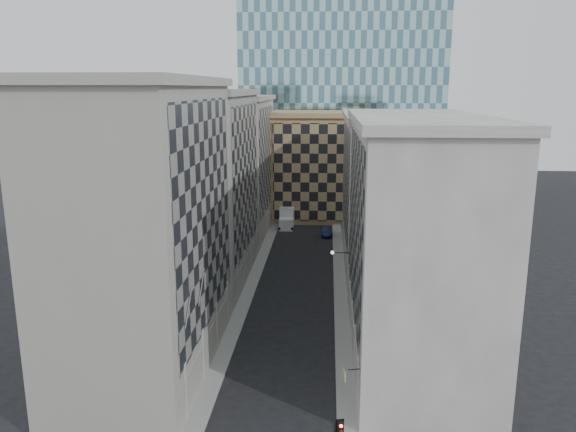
% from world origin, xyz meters
% --- Properties ---
extents(sidewalk_west, '(1.50, 100.00, 0.15)m').
position_xyz_m(sidewalk_west, '(-5.25, 30.00, 0.07)').
color(sidewalk_west, gray).
rests_on(sidewalk_west, ground).
extents(sidewalk_east, '(1.50, 100.00, 0.15)m').
position_xyz_m(sidewalk_east, '(5.25, 30.00, 0.07)').
color(sidewalk_east, gray).
rests_on(sidewalk_east, ground).
extents(bldg_left_a, '(10.80, 22.80, 23.70)m').
position_xyz_m(bldg_left_a, '(-10.88, 11.00, 11.82)').
color(bldg_left_a, '#9C988D').
rests_on(bldg_left_a, ground).
extents(bldg_left_b, '(10.80, 22.80, 22.70)m').
position_xyz_m(bldg_left_b, '(-10.88, 33.00, 11.32)').
color(bldg_left_b, gray).
rests_on(bldg_left_b, ground).
extents(bldg_left_c, '(10.80, 22.80, 21.70)m').
position_xyz_m(bldg_left_c, '(-10.88, 55.00, 10.83)').
color(bldg_left_c, '#9C988D').
rests_on(bldg_left_c, ground).
extents(bldg_right_a, '(10.80, 26.80, 20.70)m').
position_xyz_m(bldg_right_a, '(10.88, 15.00, 10.32)').
color(bldg_right_a, '#A5A097').
rests_on(bldg_right_a, ground).
extents(bldg_right_b, '(10.80, 28.80, 19.70)m').
position_xyz_m(bldg_right_b, '(10.89, 42.00, 9.85)').
color(bldg_right_b, '#A5A097').
rests_on(bldg_right_b, ground).
extents(tan_block, '(16.80, 14.80, 18.80)m').
position_xyz_m(tan_block, '(2.00, 67.90, 9.44)').
color(tan_block, tan).
rests_on(tan_block, ground).
extents(church_tower, '(7.20, 7.20, 51.50)m').
position_xyz_m(church_tower, '(0.00, 82.00, 26.95)').
color(church_tower, '#2A2520').
rests_on(church_tower, ground).
extents(flagpoles_left, '(0.10, 6.33, 2.33)m').
position_xyz_m(flagpoles_left, '(-5.90, 6.00, 8.00)').
color(flagpoles_left, gray).
rests_on(flagpoles_left, ground).
extents(bracket_lamp, '(1.98, 0.36, 0.36)m').
position_xyz_m(bracket_lamp, '(4.38, 24.00, 6.20)').
color(bracket_lamp, black).
rests_on(bracket_lamp, ground).
extents(box_truck, '(2.45, 5.85, 3.19)m').
position_xyz_m(box_truck, '(-3.16, 59.51, 1.39)').
color(box_truck, silver).
rests_on(box_truck, ground).
extents(dark_car, '(1.57, 4.32, 1.42)m').
position_xyz_m(dark_car, '(3.49, 54.21, 0.71)').
color(dark_car, '#0E1B35').
rests_on(dark_car, ground).
extents(shop_sign, '(1.25, 0.75, 0.84)m').
position_xyz_m(shop_sign, '(4.95, 3.00, 3.83)').
color(shop_sign, black).
rests_on(shop_sign, ground).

